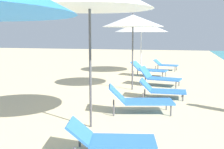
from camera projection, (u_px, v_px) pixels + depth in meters
The scene contains 8 objects.
lounger_fourth_shoreside at pixel (139, 99), 6.70m from camera, with size 1.64×0.99×0.67m.
lounger_fourth_inland at pixel (110, 138), 4.43m from camera, with size 1.47×0.84×0.53m.
umbrella_fifth at pixel (133, 21), 9.24m from camera, with size 2.06×2.06×2.57m.
lounger_fifth_shoreside at pixel (159, 77), 10.25m from camera, with size 1.56×0.92×0.68m.
lounger_fifth_inland at pixel (162, 90), 8.26m from camera, with size 1.36×0.67×0.56m.
umbrella_farthest at pixel (141, 26), 13.37m from camera, with size 2.57×2.57×2.56m.
lounger_farthest_shoreside at pixel (165, 64), 14.62m from camera, with size 1.31×0.78×0.56m.
lounger_farthest_inland at pixel (148, 69), 12.56m from camera, with size 1.67×0.96×0.65m.
Camera 1 is at (1.87, 6.48, 1.88)m, focal length 44.98 mm.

